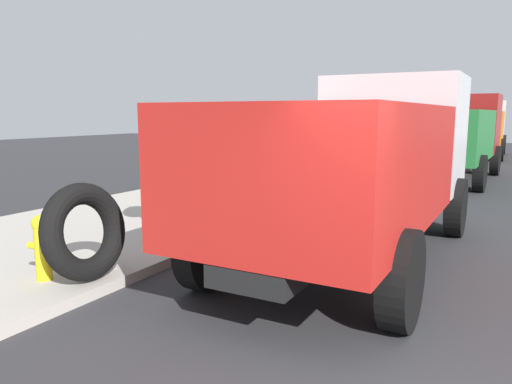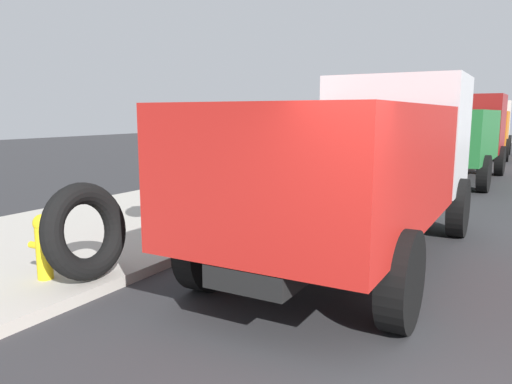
{
  "view_description": "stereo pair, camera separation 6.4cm",
  "coord_description": "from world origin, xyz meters",
  "px_view_note": "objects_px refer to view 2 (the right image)",
  "views": [
    {
      "loc": [
        -3.15,
        -0.52,
        2.29
      ],
      "look_at": [
        2.16,
        2.41,
        1.31
      ],
      "focal_mm": 34.03,
      "sensor_mm": 36.0,
      "label": 1
    },
    {
      "loc": [
        -3.12,
        -0.58,
        2.29
      ],
      "look_at": [
        2.16,
        2.41,
        1.31
      ],
      "focal_mm": 34.03,
      "sensor_mm": 36.0,
      "label": 2
    }
  ],
  "objects_px": {
    "dump_truck_red": "(361,157)",
    "dump_truck_orange": "(482,126)",
    "loose_tire": "(85,231)",
    "dump_truck_green": "(456,133)",
    "stop_sign": "(168,148)",
    "fire_hydrant": "(44,245)"
  },
  "relations": [
    {
      "from": "stop_sign",
      "to": "dump_truck_red",
      "type": "xyz_separation_m",
      "value": [
        1.29,
        -2.84,
        -0.12
      ]
    },
    {
      "from": "fire_hydrant",
      "to": "stop_sign",
      "type": "relative_size",
      "value": 0.38
    },
    {
      "from": "loose_tire",
      "to": "stop_sign",
      "type": "relative_size",
      "value": 0.56
    },
    {
      "from": "fire_hydrant",
      "to": "dump_truck_red",
      "type": "distance_m",
      "value": 4.8
    },
    {
      "from": "fire_hydrant",
      "to": "loose_tire",
      "type": "bearing_deg",
      "value": -62.96
    },
    {
      "from": "loose_tire",
      "to": "dump_truck_green",
      "type": "distance_m",
      "value": 14.14
    },
    {
      "from": "loose_tire",
      "to": "dump_truck_green",
      "type": "height_order",
      "value": "dump_truck_green"
    },
    {
      "from": "stop_sign",
      "to": "loose_tire",
      "type": "bearing_deg",
      "value": -172.04
    },
    {
      "from": "stop_sign",
      "to": "dump_truck_orange",
      "type": "relative_size",
      "value": 0.32
    },
    {
      "from": "dump_truck_red",
      "to": "dump_truck_orange",
      "type": "relative_size",
      "value": 0.99
    },
    {
      "from": "fire_hydrant",
      "to": "dump_truck_red",
      "type": "height_order",
      "value": "dump_truck_red"
    },
    {
      "from": "stop_sign",
      "to": "dump_truck_red",
      "type": "height_order",
      "value": "dump_truck_red"
    },
    {
      "from": "loose_tire",
      "to": "dump_truck_red",
      "type": "height_order",
      "value": "dump_truck_red"
    },
    {
      "from": "fire_hydrant",
      "to": "dump_truck_green",
      "type": "xyz_separation_m",
      "value": [
        14.13,
        -3.12,
        1.0
      ]
    },
    {
      "from": "loose_tire",
      "to": "dump_truck_orange",
      "type": "bearing_deg",
      "value": -6.02
    },
    {
      "from": "dump_truck_green",
      "to": "dump_truck_orange",
      "type": "xyz_separation_m",
      "value": [
        10.56,
        0.04,
        0.0
      ]
    },
    {
      "from": "loose_tire",
      "to": "dump_truck_red",
      "type": "relative_size",
      "value": 0.18
    },
    {
      "from": "fire_hydrant",
      "to": "dump_truck_orange",
      "type": "distance_m",
      "value": 24.9
    },
    {
      "from": "dump_truck_red",
      "to": "dump_truck_green",
      "type": "height_order",
      "value": "same"
    },
    {
      "from": "loose_tire",
      "to": "dump_truck_green",
      "type": "relative_size",
      "value": 0.18
    },
    {
      "from": "stop_sign",
      "to": "fire_hydrant",
      "type": "bearing_deg",
      "value": 174.64
    },
    {
      "from": "stop_sign",
      "to": "dump_truck_green",
      "type": "xyz_separation_m",
      "value": [
        11.85,
        -2.9,
        -0.12
      ]
    }
  ]
}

